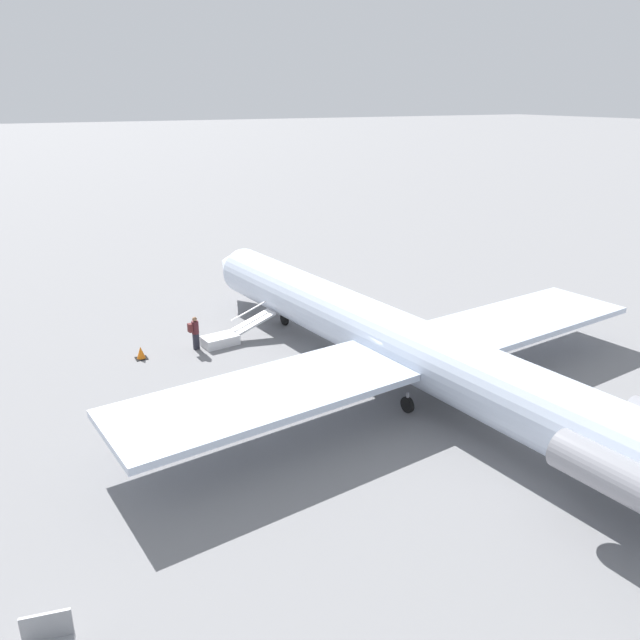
# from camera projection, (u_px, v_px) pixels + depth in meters

# --- Properties ---
(ground_plane) EXTENTS (600.00, 600.00, 0.00)m
(ground_plane) POSITION_uv_depth(u_px,v_px,m) (387.00, 381.00, 28.12)
(ground_plane) COLOR slate
(airplane_main) EXTENTS (33.73, 25.86, 7.07)m
(airplane_main) POSITION_uv_depth(u_px,v_px,m) (404.00, 344.00, 26.62)
(airplane_main) COLOR silver
(airplane_main) RESTS_ON ground
(boarding_stairs) EXTENTS (1.50, 4.11, 1.74)m
(boarding_stairs) POSITION_uv_depth(u_px,v_px,m) (227.00, 336.00, 32.25)
(boarding_stairs) COLOR silver
(boarding_stairs) RESTS_ON ground
(passenger) EXTENTS (0.36, 0.55, 1.74)m
(passenger) POSITION_uv_depth(u_px,v_px,m) (195.00, 331.00, 31.27)
(passenger) COLOR #23232D
(passenger) RESTS_ON ground
(traffic_cone_near_stairs) EXTENTS (0.57, 0.57, 0.62)m
(traffic_cone_near_stairs) POSITION_uv_depth(u_px,v_px,m) (141.00, 353.00, 30.40)
(traffic_cone_near_stairs) COLOR black
(traffic_cone_near_stairs) RESTS_ON ground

